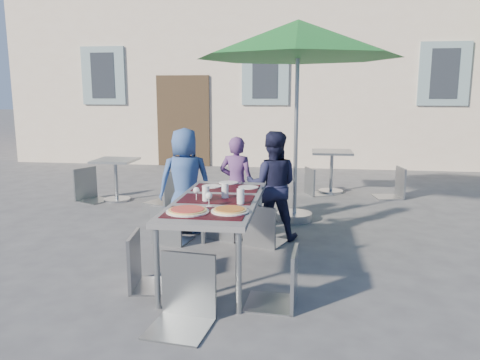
# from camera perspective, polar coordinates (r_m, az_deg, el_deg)

# --- Properties ---
(ground) EXTENTS (90.00, 90.00, 0.00)m
(ground) POSITION_cam_1_polar(r_m,az_deg,el_deg) (4.24, -6.38, -14.27)
(ground) COLOR #4A494C
(ground) RESTS_ON ground
(dining_table) EXTENTS (0.80, 1.85, 0.76)m
(dining_table) POSITION_cam_1_polar(r_m,az_deg,el_deg) (4.60, -2.83, -3.02)
(dining_table) COLOR #494A4E
(dining_table) RESTS_ON ground
(pizza_near_left) EXTENTS (0.37, 0.37, 0.03)m
(pizza_near_left) POSITION_cam_1_polar(r_m,az_deg,el_deg) (4.09, -6.41, -3.71)
(pizza_near_left) COLOR white
(pizza_near_left) RESTS_ON dining_table
(pizza_near_right) EXTENTS (0.33, 0.33, 0.03)m
(pizza_near_right) POSITION_cam_1_polar(r_m,az_deg,el_deg) (4.08, -1.24, -3.70)
(pizza_near_right) COLOR white
(pizza_near_right) RESTS_ON dining_table
(glassware) EXTENTS (0.51, 0.43, 0.15)m
(glassware) POSITION_cam_1_polar(r_m,az_deg,el_deg) (4.47, -2.52, -1.66)
(glassware) COLOR silver
(glassware) RESTS_ON dining_table
(place_settings) EXTENTS (0.67, 0.45, 0.01)m
(place_settings) POSITION_cam_1_polar(r_m,az_deg,el_deg) (5.22, -1.24, -0.65)
(place_settings) COLOR white
(place_settings) RESTS_ON dining_table
(child_0) EXTENTS (0.77, 0.62, 1.35)m
(child_0) POSITION_cam_1_polar(r_m,az_deg,el_deg) (5.98, -6.69, -0.11)
(child_0) COLOR #345391
(child_0) RESTS_ON ground
(child_1) EXTENTS (0.48, 0.35, 1.23)m
(child_1) POSITION_cam_1_polar(r_m,az_deg,el_deg) (6.06, -0.43, -0.46)
(child_1) COLOR #5A366E
(child_1) RESTS_ON ground
(child_2) EXTENTS (0.66, 0.40, 1.33)m
(child_2) POSITION_cam_1_polar(r_m,az_deg,el_deg) (5.71, 3.97, -0.68)
(child_2) COLOR #181A35
(child_2) RESTS_ON ground
(chair_0) EXTENTS (0.46, 0.47, 0.89)m
(chair_0) POSITION_cam_1_polar(r_m,az_deg,el_deg) (5.58, -8.66, -2.57)
(chair_0) COLOR gray
(chair_0) RESTS_ON ground
(chair_1) EXTENTS (0.55, 0.55, 0.93)m
(chair_1) POSITION_cam_1_polar(r_m,az_deg,el_deg) (5.70, -1.89, -1.92)
(chair_1) COLOR gray
(chair_1) RESTS_ON ground
(chair_2) EXTENTS (0.54, 0.54, 0.94)m
(chair_2) POSITION_cam_1_polar(r_m,az_deg,el_deg) (5.45, 2.83, -2.43)
(chair_2) COLOR gray
(chair_2) RESTS_ON ground
(chair_3) EXTENTS (0.49, 0.48, 0.97)m
(chair_3) POSITION_cam_1_polar(r_m,az_deg,el_deg) (4.35, -11.62, -5.72)
(chair_3) COLOR gray
(chair_3) RESTS_ON ground
(chair_4) EXTENTS (0.44, 0.43, 0.93)m
(chair_4) POSITION_cam_1_polar(r_m,az_deg,el_deg) (3.93, 5.26, -7.71)
(chair_4) COLOR #90959B
(chair_4) RESTS_ON ground
(chair_5) EXTENTS (0.50, 0.51, 1.02)m
(chair_5) POSITION_cam_1_polar(r_m,az_deg,el_deg) (3.62, -6.98, -8.37)
(chair_5) COLOR gray
(chair_5) RESTS_ON ground
(patio_umbrella) EXTENTS (2.76, 2.76, 2.73)m
(patio_umbrella) POSITION_cam_1_polar(r_m,az_deg,el_deg) (6.49, 7.09, 16.53)
(patio_umbrella) COLOR #B1B4BA
(patio_umbrella) RESTS_ON ground
(cafe_table_0) EXTENTS (0.65, 0.65, 0.70)m
(cafe_table_0) POSITION_cam_1_polar(r_m,az_deg,el_deg) (8.03, -14.90, 0.77)
(cafe_table_0) COLOR #B1B4BA
(cafe_table_0) RESTS_ON ground
(bg_chair_l_0) EXTENTS (0.61, 0.61, 1.04)m
(bg_chair_l_0) POSITION_cam_1_polar(r_m,az_deg,el_deg) (8.17, -17.98, 1.85)
(bg_chair_l_0) COLOR gray
(bg_chair_l_0) RESTS_ON ground
(bg_chair_r_0) EXTENTS (0.60, 0.60, 1.04)m
(bg_chair_r_0) POSITION_cam_1_polar(r_m,az_deg,el_deg) (7.62, -8.92, 1.66)
(bg_chair_r_0) COLOR gray
(bg_chair_r_0) RESTS_ON ground
(cafe_table_1) EXTENTS (0.71, 0.71, 0.76)m
(cafe_table_1) POSITION_cam_1_polar(r_m,az_deg,el_deg) (8.57, 11.11, 1.93)
(cafe_table_1) COLOR #B1B4BA
(cafe_table_1) RESTS_ON ground
(bg_chair_l_1) EXTENTS (0.54, 0.53, 0.91)m
(bg_chair_l_1) POSITION_cam_1_polar(r_m,az_deg,el_deg) (8.32, 9.16, 1.83)
(bg_chair_l_1) COLOR gray
(bg_chair_l_1) RESTS_ON ground
(bg_chair_r_1) EXTENTS (0.51, 0.51, 1.00)m
(bg_chair_r_1) POSITION_cam_1_polar(r_m,az_deg,el_deg) (8.41, 18.43, 1.89)
(bg_chair_r_1) COLOR gray
(bg_chair_r_1) RESTS_ON ground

